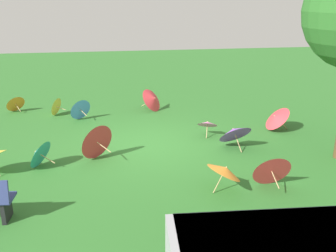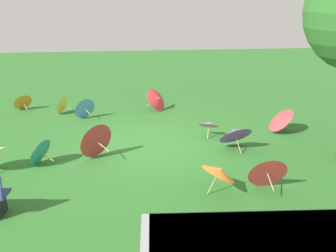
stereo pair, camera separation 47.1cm
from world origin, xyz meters
name	(u,v)px [view 1 (the left image)]	position (x,y,z in m)	size (l,w,h in m)	color
ground	(148,145)	(0.00, 0.00, 0.00)	(40.00, 40.00, 0.00)	#2D6B28
parasol_red_0	(271,169)	(-2.39, 2.88, 0.42)	(0.87, 0.75, 0.85)	tan
parasol_orange_0	(15,103)	(4.42, -4.11, 0.33)	(0.83, 0.78, 0.66)	tan
parasol_purple_0	(234,132)	(-2.35, 0.55, 0.46)	(1.09, 1.01, 0.84)	tan
parasol_red_2	(153,99)	(-0.59, -3.43, 0.43)	(1.07, 1.12, 0.86)	tan
parasol_red_3	(95,141)	(1.43, 0.68, 0.48)	(0.98, 0.93, 0.96)	tan
parasol_blue_1	(80,109)	(2.03, -2.77, 0.38)	(0.83, 0.73, 0.75)	tan
parasol_pink_2	(207,123)	(-1.86, -0.47, 0.40)	(0.76, 0.75, 0.59)	tan
parasol_yellow_1	(55,106)	(2.92, -3.43, 0.32)	(0.63, 0.69, 0.64)	tan
parasol_teal_5	(38,153)	(2.81, 1.01, 0.37)	(0.78, 0.87, 0.74)	tan
parasol_red_6	(276,117)	(-4.11, -0.63, 0.43)	(0.81, 0.90, 0.80)	tan
parasol_orange_1	(225,170)	(-1.33, 2.93, 0.50)	(0.90, 0.92, 0.74)	tan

